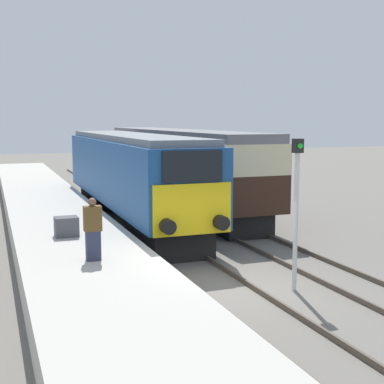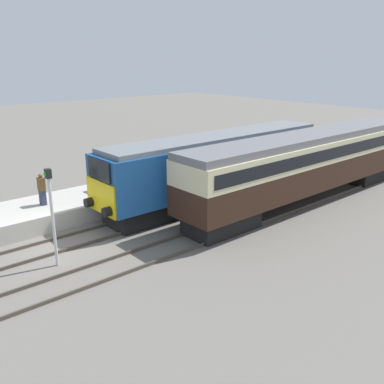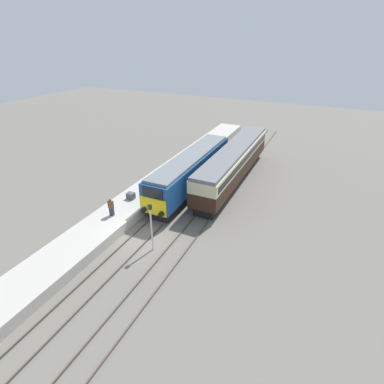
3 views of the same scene
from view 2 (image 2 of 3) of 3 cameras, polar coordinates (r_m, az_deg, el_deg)
name	(u,v)px [view 2 (image 2 of 3)]	position (r m, az deg, el deg)	size (l,w,h in m)	color
ground_plane	(57,246)	(19.75, -17.54, -6.93)	(120.00, 120.00, 0.00)	slate
platform_left	(159,186)	(25.99, -4.40, 0.83)	(3.50, 50.00, 0.89)	#B7B2A8
rails_near_track	(151,218)	(21.92, -5.55, -3.48)	(1.51, 60.00, 0.14)	#4C4238
rails_far_track	(194,239)	(19.44, 0.30, -6.23)	(1.50, 60.00, 0.14)	#4C4238
locomotive	(219,164)	(24.22, 3.59, 3.79)	(2.70, 15.42, 3.82)	black
passenger_carriage	(309,161)	(24.85, 15.31, 4.07)	(2.75, 17.93, 3.92)	black
person_on_platform	(42,189)	(22.30, -19.39, 0.32)	(0.44, 0.26, 1.60)	#2D334C
signal_post	(52,210)	(17.16, -18.20, -2.26)	(0.24, 0.28, 3.96)	silver
luggage_crate	(97,186)	(23.88, -12.61, 0.78)	(0.70, 0.56, 0.60)	#4C4C51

